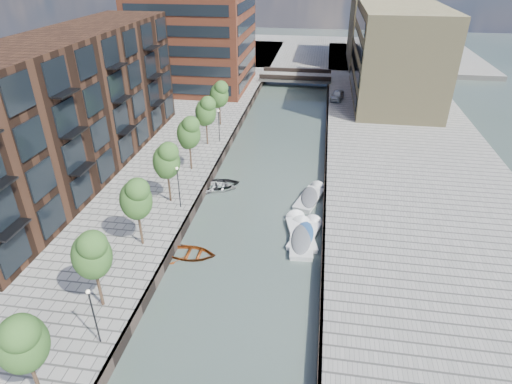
% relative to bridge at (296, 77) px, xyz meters
% --- Properties ---
extents(water, '(300.00, 300.00, 0.00)m').
position_rel_bridge_xyz_m(water, '(0.00, -32.00, -1.39)').
color(water, '#38473F').
rests_on(water, ground).
extents(quay_left, '(60.00, 140.00, 1.00)m').
position_rel_bridge_xyz_m(quay_left, '(-36.00, -32.00, -0.89)').
color(quay_left, gray).
rests_on(quay_left, ground).
extents(quay_right, '(20.00, 140.00, 1.00)m').
position_rel_bridge_xyz_m(quay_right, '(16.00, -32.00, -0.89)').
color(quay_right, gray).
rests_on(quay_right, ground).
extents(quay_wall_left, '(0.25, 140.00, 1.00)m').
position_rel_bridge_xyz_m(quay_wall_left, '(-6.10, -32.00, -0.89)').
color(quay_wall_left, '#332823').
rests_on(quay_wall_left, ground).
extents(quay_wall_right, '(0.25, 140.00, 1.00)m').
position_rel_bridge_xyz_m(quay_wall_right, '(6.10, -32.00, -0.89)').
color(quay_wall_right, '#332823').
rests_on(quay_wall_right, ground).
extents(far_closure, '(80.00, 40.00, 1.00)m').
position_rel_bridge_xyz_m(far_closure, '(0.00, 28.00, -0.89)').
color(far_closure, gray).
rests_on(far_closure, ground).
extents(apartment_block, '(8.00, 38.00, 14.00)m').
position_rel_bridge_xyz_m(apartment_block, '(-20.00, -42.00, 6.61)').
color(apartment_block, black).
rests_on(apartment_block, quay_left).
extents(tan_block_near, '(12.00, 25.00, 14.00)m').
position_rel_bridge_xyz_m(tan_block_near, '(16.00, -10.00, 6.61)').
color(tan_block_near, '#93865A').
rests_on(tan_block_near, quay_right).
extents(tan_block_far, '(12.00, 20.00, 16.00)m').
position_rel_bridge_xyz_m(tan_block_far, '(16.00, 16.00, 7.61)').
color(tan_block_far, '#93865A').
rests_on(tan_block_far, quay_right).
extents(bridge, '(13.00, 6.00, 1.30)m').
position_rel_bridge_xyz_m(bridge, '(0.00, 0.00, 0.00)').
color(bridge, gray).
rests_on(bridge, ground).
extents(tree_0, '(2.50, 2.50, 5.95)m').
position_rel_bridge_xyz_m(tree_0, '(-8.50, -68.00, 3.92)').
color(tree_0, '#382619').
rests_on(tree_0, quay_left).
extents(tree_1, '(2.50, 2.50, 5.95)m').
position_rel_bridge_xyz_m(tree_1, '(-8.50, -61.00, 3.92)').
color(tree_1, '#382619').
rests_on(tree_1, quay_left).
extents(tree_2, '(2.50, 2.50, 5.95)m').
position_rel_bridge_xyz_m(tree_2, '(-8.50, -54.00, 3.92)').
color(tree_2, '#382619').
rests_on(tree_2, quay_left).
extents(tree_3, '(2.50, 2.50, 5.95)m').
position_rel_bridge_xyz_m(tree_3, '(-8.50, -47.00, 3.92)').
color(tree_3, '#382619').
rests_on(tree_3, quay_left).
extents(tree_4, '(2.50, 2.50, 5.95)m').
position_rel_bridge_xyz_m(tree_4, '(-8.50, -40.00, 3.92)').
color(tree_4, '#382619').
rests_on(tree_4, quay_left).
extents(tree_5, '(2.50, 2.50, 5.95)m').
position_rel_bridge_xyz_m(tree_5, '(-8.50, -33.00, 3.92)').
color(tree_5, '#382619').
rests_on(tree_5, quay_left).
extents(tree_6, '(2.50, 2.50, 5.95)m').
position_rel_bridge_xyz_m(tree_6, '(-8.50, -26.00, 3.92)').
color(tree_6, '#382619').
rests_on(tree_6, quay_left).
extents(lamp_0, '(0.24, 0.24, 4.12)m').
position_rel_bridge_xyz_m(lamp_0, '(-7.20, -64.00, 2.12)').
color(lamp_0, black).
rests_on(lamp_0, quay_left).
extents(lamp_1, '(0.24, 0.24, 4.12)m').
position_rel_bridge_xyz_m(lamp_1, '(-7.20, -48.00, 2.12)').
color(lamp_1, black).
rests_on(lamp_1, quay_left).
extents(lamp_2, '(0.24, 0.24, 4.12)m').
position_rel_bridge_xyz_m(lamp_2, '(-7.20, -32.00, 2.12)').
color(lamp_2, black).
rests_on(lamp_2, quay_left).
extents(sloop_2, '(4.22, 3.03, 0.87)m').
position_rel_bridge_xyz_m(sloop_2, '(-4.59, -53.73, -1.39)').
color(sloop_2, maroon).
rests_on(sloop_2, ground).
extents(sloop_3, '(4.82, 3.66, 0.94)m').
position_rel_bridge_xyz_m(sloop_3, '(-5.22, -42.45, -1.39)').
color(sloop_3, white).
rests_on(sloop_3, ground).
extents(sloop_4, '(5.37, 4.62, 0.94)m').
position_rel_bridge_xyz_m(sloop_4, '(-5.03, -41.73, -1.39)').
color(sloop_4, black).
rests_on(sloop_4, ground).
extents(motorboat_1, '(2.23, 5.56, 1.82)m').
position_rel_bridge_xyz_m(motorboat_1, '(4.19, -50.13, -1.17)').
color(motorboat_1, silver).
rests_on(motorboat_1, ground).
extents(motorboat_2, '(3.18, 5.81, 1.84)m').
position_rel_bridge_xyz_m(motorboat_2, '(3.98, -49.00, -1.28)').
color(motorboat_2, white).
rests_on(motorboat_2, ground).
extents(motorboat_3, '(2.97, 5.24, 1.66)m').
position_rel_bridge_xyz_m(motorboat_3, '(4.60, -49.41, -1.19)').
color(motorboat_3, white).
rests_on(motorboat_3, ground).
extents(motorboat_4, '(3.15, 5.47, 1.73)m').
position_rel_bridge_xyz_m(motorboat_4, '(4.71, -42.90, -1.18)').
color(motorboat_4, silver).
rests_on(motorboat_4, ground).
extents(car, '(2.55, 4.58, 1.47)m').
position_rel_bridge_xyz_m(car, '(7.50, -12.07, 0.35)').
color(car, '#B5B8BA').
rests_on(car, quay_right).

